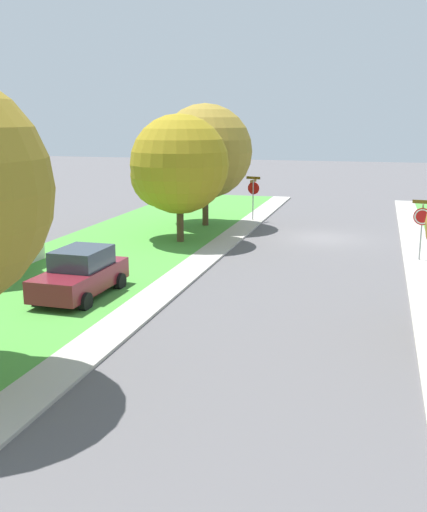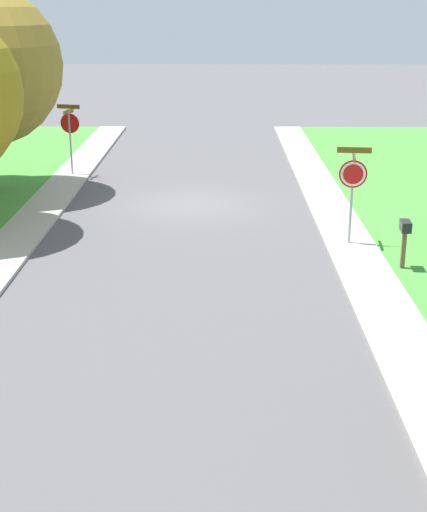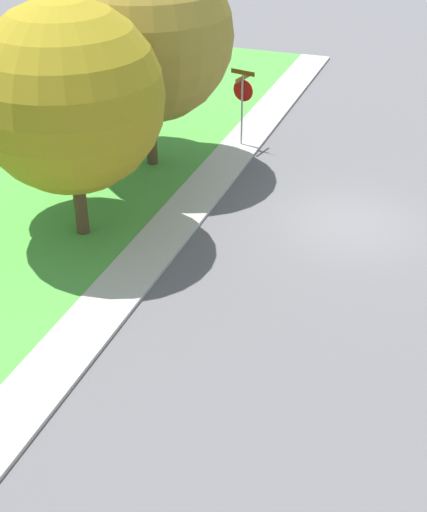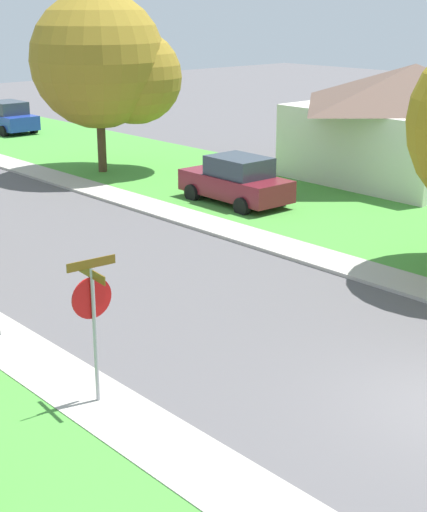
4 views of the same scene
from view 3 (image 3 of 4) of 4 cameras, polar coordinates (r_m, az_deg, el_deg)
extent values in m
plane|color=#565456|center=(21.31, 10.59, 2.58)|extent=(120.00, 120.00, 0.00)
cylinder|color=#9E9EA3|center=(25.57, 2.27, 11.36)|extent=(0.07, 0.07, 2.60)
cylinder|color=red|center=(25.36, 2.36, 12.98)|extent=(0.75, 0.19, 0.76)
cylinder|color=white|center=(25.37, 2.38, 12.99)|extent=(0.65, 0.15, 0.67)
cylinder|color=red|center=(25.38, 2.39, 13.00)|extent=(0.54, 0.12, 0.55)
cube|color=brown|center=(25.12, 2.34, 14.33)|extent=(0.90, 0.22, 0.16)
cube|color=brown|center=(25.18, 2.33, 13.92)|extent=(0.22, 0.90, 0.16)
cylinder|color=#4C3823|center=(24.17, -4.97, 9.88)|extent=(0.36, 0.36, 2.48)
sphere|color=olive|center=(23.20, -5.34, 17.10)|extent=(5.42, 5.42, 5.42)
sphere|color=olive|center=(24.60, -7.12, 16.20)|extent=(3.79, 3.79, 3.79)
cylinder|color=#4C3823|center=(20.18, -10.55, 4.51)|extent=(0.36, 0.36, 2.28)
sphere|color=olive|center=(19.06, -11.40, 12.21)|extent=(4.96, 4.96, 4.96)
sphere|color=olive|center=(20.43, -12.92, 11.50)|extent=(3.47, 3.47, 3.47)
camera|label=1|loc=(14.09, -152.89, -45.50)|focal=42.42mm
camera|label=2|loc=(6.86, -120.75, -55.48)|focal=52.04mm
camera|label=4|loc=(26.54, 41.61, 17.18)|focal=54.45mm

